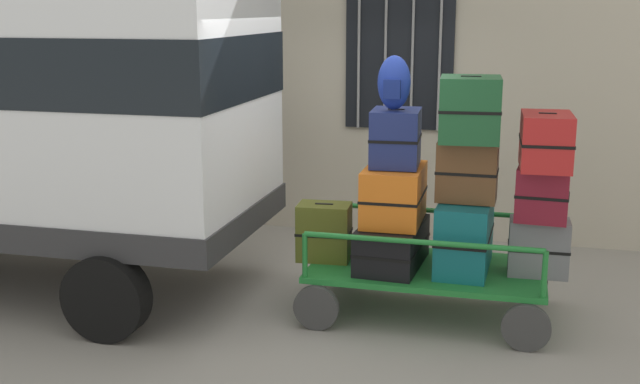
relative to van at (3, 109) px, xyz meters
name	(u,v)px	position (x,y,z in m)	size (l,w,h in m)	color
ground_plane	(308,295)	(2.80, 0.35, -1.67)	(40.00, 40.00, 0.00)	gray
building_wall	(361,15)	(2.80, 2.67, 0.83)	(12.00, 0.38, 5.00)	#BCB29E
van	(3,109)	(0.00, 0.00, 0.00)	(4.78, 2.13, 2.71)	silver
luggage_cart	(427,275)	(3.91, 0.17, -1.32)	(2.04, 1.19, 0.43)	#1E722D
cart_railing	(428,231)	(3.91, 0.17, -0.93)	(1.93, 1.05, 0.39)	#1E722D
suitcase_left_bottom	(324,232)	(3.00, 0.15, -0.99)	(0.48, 0.34, 0.50)	#4C5119
suitcase_midleft_bottom	(392,245)	(3.61, 0.13, -1.06)	(0.55, 0.89, 0.38)	black
suitcase_midleft_middle	(394,194)	(3.61, 0.18, -0.63)	(0.49, 0.74, 0.48)	orange
suitcase_midleft_top	(396,138)	(3.61, 0.20, -0.15)	(0.43, 0.51, 0.48)	navy
suitcase_center_bottom	(465,235)	(4.21, 0.20, -0.95)	(0.45, 0.85, 0.60)	#0F5960
suitcase_center_middle	(467,171)	(4.21, 0.16, -0.39)	(0.50, 0.33, 0.50)	brown
suitcase_center_top	(470,109)	(4.21, 0.14, 0.12)	(0.52, 0.55, 0.52)	#194C28
suitcase_midright_bottom	(538,247)	(4.81, 0.20, -1.01)	(0.50, 0.32, 0.47)	slate
suitcase_midright_middle	(542,195)	(4.81, 0.13, -0.55)	(0.44, 0.32, 0.44)	maroon
suitcase_midright_top	(546,141)	(4.81, 0.13, -0.11)	(0.42, 0.62, 0.44)	#B21E1E
backpack	(394,83)	(3.59, 0.13, 0.31)	(0.27, 0.22, 0.44)	navy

